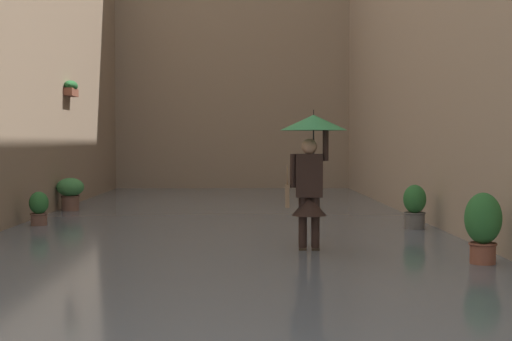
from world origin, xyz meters
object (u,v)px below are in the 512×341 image
object	(u,v)px
potted_plant_far_left	(415,207)
potted_plant_near_right	(70,192)
potted_plant_near_left	(483,226)
person_wading	(311,156)
potted_plant_far_right	(39,209)

from	to	relation	value
potted_plant_far_left	potted_plant_near_right	xyz separation A→B (m)	(6.87, -3.55, 0.03)
potted_plant_near_right	potted_plant_near_left	bearing A→B (deg)	133.34
person_wading	potted_plant_near_right	size ratio (longest dim) A/B	2.58
potted_plant_far_left	potted_plant_near_left	size ratio (longest dim) A/B	0.87
potted_plant_far_right	potted_plant_near_right	xyz separation A→B (m)	(0.10, -2.90, 0.11)
potted_plant_far_right	potted_plant_near_left	xyz separation A→B (m)	(-6.78, 4.39, 0.18)
potted_plant_far_right	potted_plant_near_right	distance (m)	2.90
person_wading	potted_plant_near_right	world-z (taller)	person_wading
person_wading	potted_plant_far_right	size ratio (longest dim) A/B	2.99
potted_plant_near_left	potted_plant_far_right	bearing A→B (deg)	-32.92
person_wading	potted_plant_near_right	bearing A→B (deg)	-51.47
potted_plant_far_left	potted_plant_near_right	distance (m)	7.73
potted_plant_far_right	potted_plant_near_left	distance (m)	8.07
person_wading	potted_plant_near_left	size ratio (longest dim) A/B	2.13
person_wading	potted_plant_far_left	distance (m)	3.38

